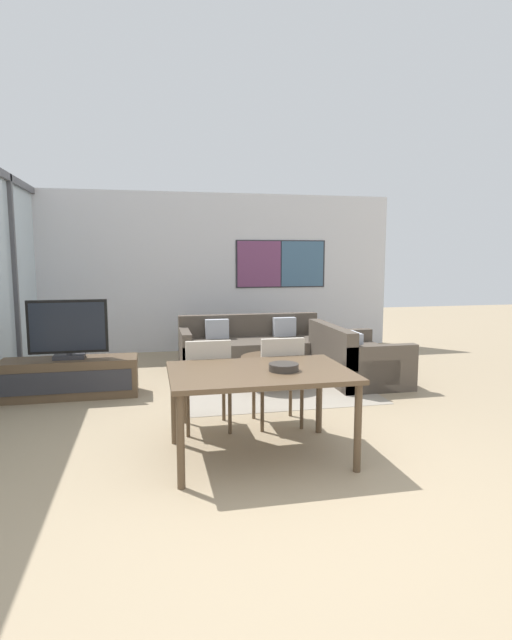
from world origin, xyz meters
name	(u,v)px	position (x,y,z in m)	size (l,w,h in m)	color
ground_plane	(311,504)	(0.00, 0.00, 0.00)	(24.00, 24.00, 0.00)	#9E896B
wall_back	(212,272)	(0.05, 5.84, 1.41)	(6.80, 0.09, 2.80)	silver
area_rug	(274,386)	(0.51, 3.06, 0.00)	(2.35, 2.07, 0.01)	gray
tv_console	(70,378)	(-2.01, 3.14, 0.23)	(1.59, 0.49, 0.47)	brown
television	(68,330)	(-2.01, 3.14, 0.82)	(0.92, 0.20, 0.71)	#2D2D33
sofa_main	(253,349)	(0.51, 4.39, 0.26)	(2.25, 0.96, 0.77)	#51473D
sofa_side	(353,361)	(1.66, 3.19, 0.26)	(0.96, 1.47, 0.77)	#51473D
coffee_table	(274,364)	(0.51, 3.06, 0.30)	(0.86, 0.86, 0.40)	brown
dining_table	(260,379)	(-0.17, 0.88, 0.68)	(1.50, 1.03, 0.75)	brown
dining_chair_left	(207,380)	(-0.53, 1.60, 0.51)	(0.46, 0.46, 0.91)	#B2A899
dining_chair_centre	(279,376)	(0.19, 1.59, 0.51)	(0.46, 0.46, 0.91)	#B2A899
fruit_bowl	(284,367)	(0.02, 0.81, 0.79)	(0.25, 0.25, 0.06)	#332D28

